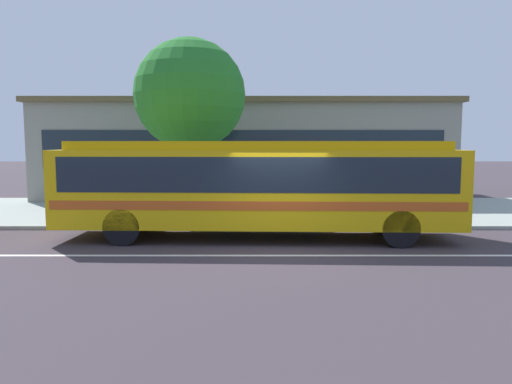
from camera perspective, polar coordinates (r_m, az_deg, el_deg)
name	(u,v)px	position (r m, az deg, el deg)	size (l,w,h in m)	color
ground_plane	(281,249)	(12.82, 2.95, -6.63)	(120.00, 120.00, 0.00)	#3C333A
sidewalk_slab	(273,211)	(19.43, 2.02, -2.19)	(60.00, 8.00, 0.12)	#969F95
lane_stripe_center	(283,255)	(12.04, 3.13, -7.44)	(56.00, 0.16, 0.01)	silver
transit_bus	(260,182)	(13.92, 0.44, 1.15)	(11.31, 2.91, 2.80)	gold
pedestrian_waiting_near_sign	(148,189)	(17.46, -12.54, 0.37)	(0.41, 0.41, 1.74)	#1E324D
pedestrian_walking_along_curb	(250,192)	(16.80, -0.76, 0.00)	(0.39, 0.39, 1.62)	navy
pedestrian_standing_by_tree	(242,190)	(16.80, -1.67, 0.21)	(0.36, 0.36, 1.71)	#6A655C
bus_stop_sign	(366,174)	(16.05, 12.76, 2.08)	(0.10, 0.44, 2.56)	gray
street_tree_near_stop	(192,95)	(18.19, -7.51, 11.23)	(4.04, 4.04, 6.40)	brown
station_building	(247,150)	(25.25, -1.07, 4.97)	(19.62, 7.89, 4.78)	gray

